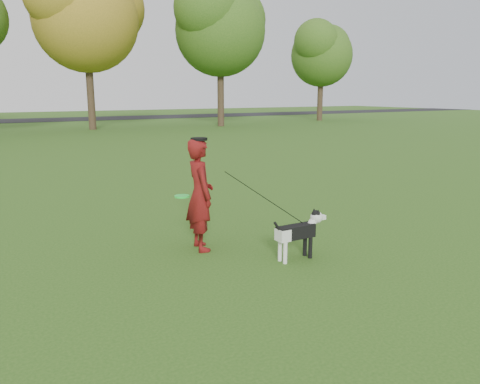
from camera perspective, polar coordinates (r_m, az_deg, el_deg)
ground at (r=7.28m, az=-1.15°, el=-7.77°), size 120.00×120.00×0.00m
road at (r=46.18m, az=-26.17°, el=7.80°), size 120.00×7.00×0.02m
man at (r=7.38m, az=-4.90°, el=-0.34°), size 0.51×0.70×1.78m
dog at (r=7.07m, az=7.29°, el=-4.61°), size 0.97×0.19×0.74m
man_held_items at (r=7.25m, az=3.01°, el=-0.71°), size 1.68×1.30×1.29m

